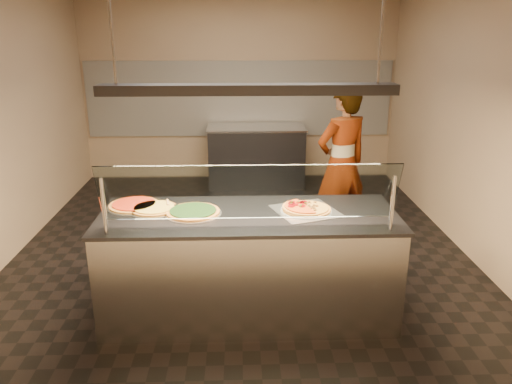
{
  "coord_description": "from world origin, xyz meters",
  "views": [
    {
      "loc": [
        -0.01,
        -5.14,
        2.41
      ],
      "look_at": [
        0.13,
        -0.96,
        1.02
      ],
      "focal_mm": 35.0,
      "sensor_mm": 36.0,
      "label": 1
    }
  ],
  "objects_px": {
    "half_pizza_pepperoni": "(295,207)",
    "half_pizza_sausage": "(317,208)",
    "serving_counter": "(249,264)",
    "worker": "(342,164)",
    "heat_lamp_housing": "(248,89)",
    "pizza_tomato": "(134,205)",
    "pizza_spinach": "(193,212)",
    "prep_table": "(256,155)",
    "pizza_spatula": "(172,204)",
    "sneeze_guard": "(249,193)",
    "perforated_tray": "(306,210)",
    "pizza_cheese": "(154,208)"
  },
  "relations": [
    {
      "from": "pizza_cheese",
      "to": "prep_table",
      "type": "height_order",
      "value": "pizza_cheese"
    },
    {
      "from": "prep_table",
      "to": "pizza_spatula",
      "type": "bearing_deg",
      "value": -103.11
    },
    {
      "from": "half_pizza_sausage",
      "to": "pizza_cheese",
      "type": "relative_size",
      "value": 1.07
    },
    {
      "from": "pizza_cheese",
      "to": "pizza_tomato",
      "type": "distance_m",
      "value": 0.21
    },
    {
      "from": "half_pizza_pepperoni",
      "to": "pizza_spinach",
      "type": "xyz_separation_m",
      "value": [
        -0.85,
        -0.03,
        -0.02
      ]
    },
    {
      "from": "sneeze_guard",
      "to": "half_pizza_sausage",
      "type": "bearing_deg",
      "value": 33.72
    },
    {
      "from": "perforated_tray",
      "to": "prep_table",
      "type": "xyz_separation_m",
      "value": [
        -0.29,
        3.76,
        -0.47
      ]
    },
    {
      "from": "perforated_tray",
      "to": "half_pizza_sausage",
      "type": "xyz_separation_m",
      "value": [
        0.09,
        -0.0,
        0.02
      ]
    },
    {
      "from": "serving_counter",
      "to": "sneeze_guard",
      "type": "height_order",
      "value": "sneeze_guard"
    },
    {
      "from": "perforated_tray",
      "to": "worker",
      "type": "bearing_deg",
      "value": 68.61
    },
    {
      "from": "pizza_tomato",
      "to": "pizza_spinach",
      "type": "bearing_deg",
      "value": -20.53
    },
    {
      "from": "serving_counter",
      "to": "half_pizza_sausage",
      "type": "xyz_separation_m",
      "value": [
        0.58,
        0.04,
        0.49
      ]
    },
    {
      "from": "perforated_tray",
      "to": "heat_lamp_housing",
      "type": "relative_size",
      "value": 0.27
    },
    {
      "from": "serving_counter",
      "to": "worker",
      "type": "distance_m",
      "value": 2.0
    },
    {
      "from": "half_pizza_pepperoni",
      "to": "heat_lamp_housing",
      "type": "xyz_separation_m",
      "value": [
        -0.39,
        -0.05,
        0.99
      ]
    },
    {
      "from": "sneeze_guard",
      "to": "worker",
      "type": "xyz_separation_m",
      "value": [
        1.1,
        1.96,
        -0.31
      ]
    },
    {
      "from": "sneeze_guard",
      "to": "perforated_tray",
      "type": "distance_m",
      "value": 0.69
    },
    {
      "from": "half_pizza_sausage",
      "to": "worker",
      "type": "relative_size",
      "value": 0.25
    },
    {
      "from": "pizza_spatula",
      "to": "half_pizza_sausage",
      "type": "bearing_deg",
      "value": -6.18
    },
    {
      "from": "serving_counter",
      "to": "pizza_cheese",
      "type": "xyz_separation_m",
      "value": [
        -0.8,
        0.12,
        0.48
      ]
    },
    {
      "from": "half_pizza_sausage",
      "to": "pizza_cheese",
      "type": "distance_m",
      "value": 1.38
    },
    {
      "from": "pizza_spinach",
      "to": "pizza_cheese",
      "type": "distance_m",
      "value": 0.35
    },
    {
      "from": "pizza_spinach",
      "to": "worker",
      "type": "bearing_deg",
      "value": 45.54
    },
    {
      "from": "half_pizza_sausage",
      "to": "half_pizza_pepperoni",
      "type": "bearing_deg",
      "value": 179.23
    },
    {
      "from": "worker",
      "to": "heat_lamp_housing",
      "type": "bearing_deg",
      "value": 29.29
    },
    {
      "from": "pizza_cheese",
      "to": "pizza_spatula",
      "type": "relative_size",
      "value": 1.82
    },
    {
      "from": "half_pizza_pepperoni",
      "to": "pizza_spatula",
      "type": "xyz_separation_m",
      "value": [
        -1.04,
        0.13,
        -0.01
      ]
    },
    {
      "from": "sneeze_guard",
      "to": "perforated_tray",
      "type": "relative_size",
      "value": 3.6
    },
    {
      "from": "sneeze_guard",
      "to": "half_pizza_pepperoni",
      "type": "bearing_deg",
      "value": 45.08
    },
    {
      "from": "pizza_tomato",
      "to": "prep_table",
      "type": "xyz_separation_m",
      "value": [
        1.18,
        3.59,
        -0.48
      ]
    },
    {
      "from": "pizza_spinach",
      "to": "half_pizza_sausage",
      "type": "bearing_deg",
      "value": 1.32
    },
    {
      "from": "pizza_tomato",
      "to": "heat_lamp_housing",
      "type": "relative_size",
      "value": 0.2
    },
    {
      "from": "worker",
      "to": "heat_lamp_housing",
      "type": "height_order",
      "value": "heat_lamp_housing"
    },
    {
      "from": "serving_counter",
      "to": "prep_table",
      "type": "bearing_deg",
      "value": 87.08
    },
    {
      "from": "half_pizza_pepperoni",
      "to": "half_pizza_sausage",
      "type": "distance_m",
      "value": 0.19
    },
    {
      "from": "worker",
      "to": "heat_lamp_housing",
      "type": "distance_m",
      "value": 2.21
    },
    {
      "from": "half_pizza_sausage",
      "to": "pizza_spinach",
      "type": "distance_m",
      "value": 1.04
    },
    {
      "from": "pizza_spinach",
      "to": "pizza_cheese",
      "type": "bearing_deg",
      "value": 163.24
    },
    {
      "from": "serving_counter",
      "to": "sneeze_guard",
      "type": "distance_m",
      "value": 0.83
    },
    {
      "from": "pizza_tomato",
      "to": "worker",
      "type": "xyz_separation_m",
      "value": [
        2.09,
        1.39,
        -0.03
      ]
    },
    {
      "from": "perforated_tray",
      "to": "heat_lamp_housing",
      "type": "height_order",
      "value": "heat_lamp_housing"
    },
    {
      "from": "serving_counter",
      "to": "half_pizza_sausage",
      "type": "distance_m",
      "value": 0.76
    },
    {
      "from": "prep_table",
      "to": "worker",
      "type": "distance_m",
      "value": 2.42
    },
    {
      "from": "sneeze_guard",
      "to": "worker",
      "type": "bearing_deg",
      "value": 60.63
    },
    {
      "from": "half_pizza_pepperoni",
      "to": "pizza_tomato",
      "type": "relative_size",
      "value": 0.98
    },
    {
      "from": "half_pizza_sausage",
      "to": "pizza_cheese",
      "type": "xyz_separation_m",
      "value": [
        -1.38,
        0.08,
        -0.01
      ]
    },
    {
      "from": "pizza_tomato",
      "to": "pizza_spatula",
      "type": "relative_size",
      "value": 1.98
    },
    {
      "from": "serving_counter",
      "to": "pizza_spinach",
      "type": "distance_m",
      "value": 0.67
    },
    {
      "from": "pizza_tomato",
      "to": "heat_lamp_housing",
      "type": "distance_m",
      "value": 1.43
    },
    {
      "from": "prep_table",
      "to": "serving_counter",
      "type": "bearing_deg",
      "value": -92.92
    }
  ]
}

